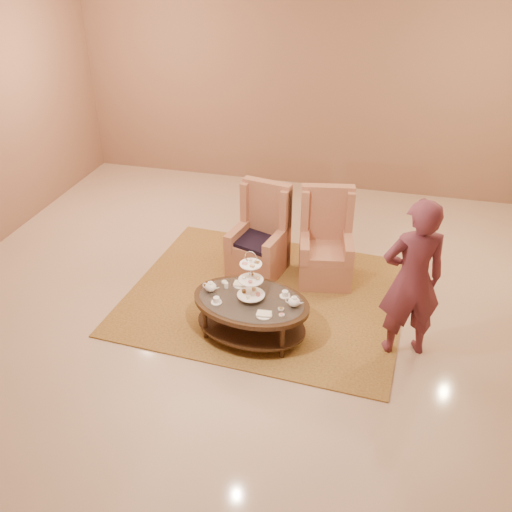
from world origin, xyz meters
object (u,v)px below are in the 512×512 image
(tea_table, at_px, (251,306))
(person, at_px, (412,280))
(armchair_right, at_px, (325,250))
(armchair_left, at_px, (261,243))

(tea_table, bearing_deg, person, 13.42)
(armchair_right, distance_m, person, 1.66)
(person, bearing_deg, armchair_left, -51.57)
(armchair_right, xyz_separation_m, person, (1.02, -1.23, 0.49))
(armchair_left, bearing_deg, armchair_right, 14.24)
(tea_table, xyz_separation_m, person, (1.61, 0.16, 0.49))
(tea_table, bearing_deg, armchair_left, 107.32)
(armchair_right, height_order, person, person)
(tea_table, xyz_separation_m, armchair_left, (-0.23, 1.35, 0.01))
(tea_table, height_order, armchair_right, armchair_right)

